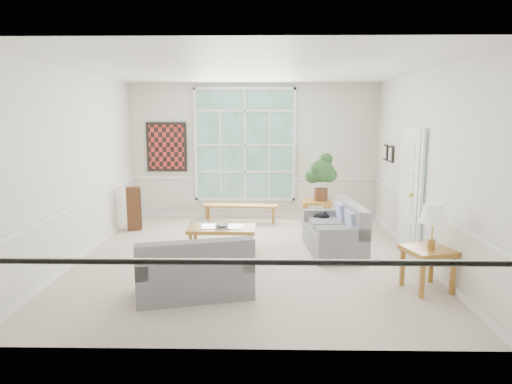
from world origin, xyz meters
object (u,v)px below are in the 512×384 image
coffee_table (222,239)px  end_table (316,214)px  loveseat_front (194,265)px  side_table (427,269)px  loveseat_right (333,228)px

coffee_table → end_table: 2.50m
loveseat_front → side_table: (3.07, 0.21, -0.11)m
loveseat_right → coffee_table: bearing=175.4°
side_table → coffee_table: bearing=149.6°
coffee_table → side_table: 3.34m
coffee_table → end_table: size_ratio=1.99×
loveseat_right → loveseat_front: bearing=-142.1°
end_table → side_table: size_ratio=1.00×
side_table → end_table: bearing=107.6°
loveseat_right → loveseat_front: size_ratio=1.07×
loveseat_right → loveseat_front: (-2.08, -1.91, -0.03)m
side_table → loveseat_right: bearing=120.3°
coffee_table → end_table: end_table is taller
loveseat_right → side_table: 1.97m
loveseat_right → coffee_table: (-1.89, -0.00, -0.21)m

